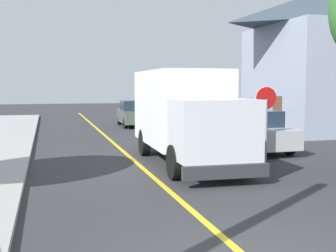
{
  "coord_description": "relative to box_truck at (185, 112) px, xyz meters",
  "views": [
    {
      "loc": [
        -2.97,
        -5.66,
        2.7
      ],
      "look_at": [
        0.73,
        7.98,
        1.4
      ],
      "focal_mm": 47.94,
      "sensor_mm": 36.0,
      "label": 1
    }
  ],
  "objects": [
    {
      "name": "parked_car_near",
      "position": [
        0.91,
        6.61,
        -0.97
      ],
      "size": [
        1.93,
        4.45,
        1.67
      ],
      "color": "silver",
      "rests_on": "ground"
    },
    {
      "name": "box_truck",
      "position": [
        0.0,
        0.0,
        0.0
      ],
      "size": [
        2.54,
        7.22,
        3.2
      ],
      "color": "white",
      "rests_on": "ground"
    },
    {
      "name": "stop_sign",
      "position": [
        2.74,
        -0.61,
        0.09
      ],
      "size": [
        0.8,
        0.1,
        2.65
      ],
      "color": "gray",
      "rests_on": "ground"
    },
    {
      "name": "centre_line_yellow",
      "position": [
        -1.63,
        0.98,
        -1.76
      ],
      "size": [
        0.16,
        56.0,
        0.01
      ],
      "primitive_type": "cube",
      "color": "gold",
      "rests_on": "ground"
    },
    {
      "name": "parked_van_across",
      "position": [
        3.57,
        1.96,
        -0.97
      ],
      "size": [
        1.94,
        4.45,
        1.67
      ],
      "color": "#B7B7BC",
      "rests_on": "ground"
    },
    {
      "name": "parked_car_mid",
      "position": [
        0.92,
        14.11,
        -0.97
      ],
      "size": [
        1.9,
        4.44,
        1.67
      ],
      "color": "#4C564C",
      "rests_on": "ground"
    }
  ]
}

